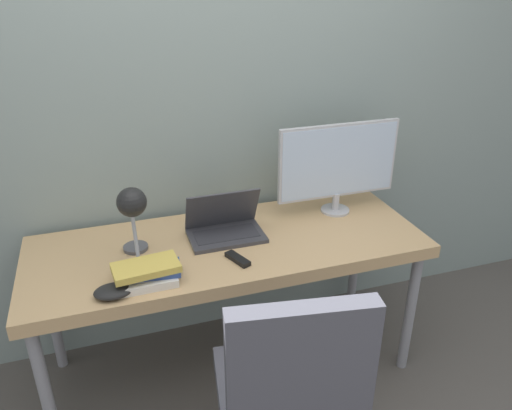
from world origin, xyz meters
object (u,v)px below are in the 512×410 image
object	(u,v)px
book_stack	(146,272)
game_controller	(114,291)
laptop	(225,227)
desk_lamp	(132,208)
monitor	(338,164)
office_chair	(291,391)

from	to	relation	value
book_stack	game_controller	distance (m)	0.15
laptop	desk_lamp	xyz separation A→B (m)	(-0.41, -0.11, 0.21)
laptop	desk_lamp	distance (m)	0.47
monitor	laptop	bearing A→B (deg)	-172.94
desk_lamp	office_chair	xyz separation A→B (m)	(0.41, -0.70, -0.43)
desk_lamp	office_chair	bearing A→B (deg)	-59.24
desk_lamp	book_stack	size ratio (longest dim) A/B	1.26
monitor	book_stack	xyz separation A→B (m)	(-0.98, -0.33, -0.22)
office_chair	game_controller	bearing A→B (deg)	137.41
book_stack	monitor	bearing A→B (deg)	18.56
desk_lamp	book_stack	bearing A→B (deg)	-83.48
monitor	office_chair	distance (m)	1.14
monitor	desk_lamp	distance (m)	1.02
desk_lamp	game_controller	bearing A→B (deg)	-118.46
monitor	office_chair	world-z (taller)	monitor
monitor	office_chair	size ratio (longest dim) A/B	0.62
desk_lamp	game_controller	distance (m)	0.34
laptop	book_stack	bearing A→B (deg)	-146.69
book_stack	game_controller	xyz separation A→B (m)	(-0.13, -0.06, -0.02)
desk_lamp	book_stack	distance (m)	0.26
monitor	game_controller	xyz separation A→B (m)	(-1.12, -0.39, -0.24)
monitor	desk_lamp	world-z (taller)	monitor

